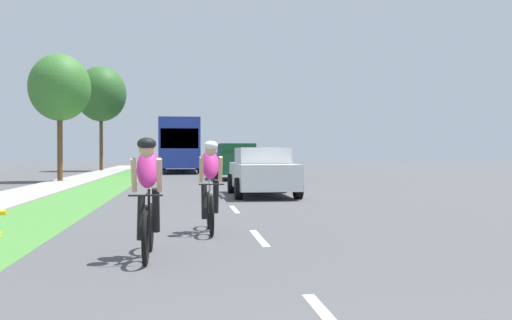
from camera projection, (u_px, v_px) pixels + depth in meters
ground_plane at (217, 189)px, 21.65m from camera, size 120.00×120.00×0.00m
grass_verge at (97, 190)px, 21.12m from camera, size 2.05×70.00×0.01m
sidewalk_concrete at (40, 190)px, 20.88m from camera, size 1.99×70.00×0.10m
lane_markings_center at (212, 183)px, 25.62m from camera, size 0.12×53.13×0.01m
cyclist_lead at (148, 196)px, 7.62m from camera, size 0.42×1.72×1.58m
cyclist_trailing at (210, 186)px, 10.03m from camera, size 0.42×1.72×1.58m
sedan_white at (262, 171)px, 18.39m from camera, size 1.98×4.30×1.52m
suv_dark_green at (236, 160)px, 29.20m from camera, size 2.15×4.70×1.79m
bus_blue at (180, 143)px, 40.41m from camera, size 2.78×11.60×3.48m
street_tree_near at (60, 88)px, 26.61m from camera, size 2.78×2.78×5.86m
street_tree_far at (101, 94)px, 41.29m from camera, size 3.55×3.55×7.44m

